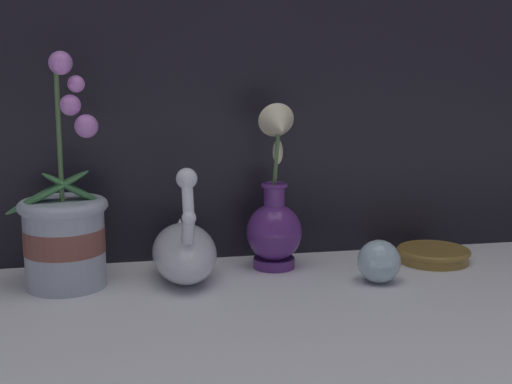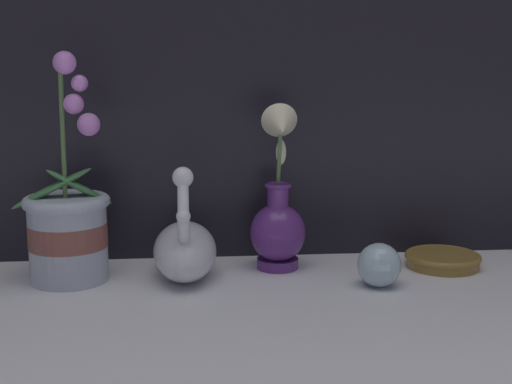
% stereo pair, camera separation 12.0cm
% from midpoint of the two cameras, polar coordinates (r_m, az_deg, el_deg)
% --- Properties ---
extents(ground_plane, '(2.80, 2.80, 0.00)m').
position_cam_midpoint_polar(ground_plane, '(1.11, 5.51, -9.07)').
color(ground_plane, white).
extents(orchid_potted_plant, '(0.17, 0.15, 0.38)m').
position_cam_midpoint_polar(orchid_potted_plant, '(1.22, -12.12, -2.73)').
color(orchid_potted_plant, '#B2BCCC').
rests_on(orchid_potted_plant, ground_plane).
extents(swan_figurine, '(0.11, 0.21, 0.20)m').
position_cam_midpoint_polar(swan_figurine, '(1.22, -2.93, -4.50)').
color(swan_figurine, white).
rests_on(swan_figurine, ground_plane).
extents(blue_vase, '(0.10, 0.12, 0.30)m').
position_cam_midpoint_polar(blue_vase, '(1.26, 4.50, -2.09)').
color(blue_vase, '#602D7F').
rests_on(blue_vase, ground_plane).
extents(glass_sphere, '(0.07, 0.07, 0.07)m').
position_cam_midpoint_polar(glass_sphere, '(1.21, 12.65, -5.76)').
color(glass_sphere, silver).
rests_on(glass_sphere, ground_plane).
extents(amber_dish, '(0.14, 0.14, 0.03)m').
position_cam_midpoint_polar(amber_dish, '(1.35, 17.20, -5.17)').
color(amber_dish, olive).
rests_on(amber_dish, ground_plane).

